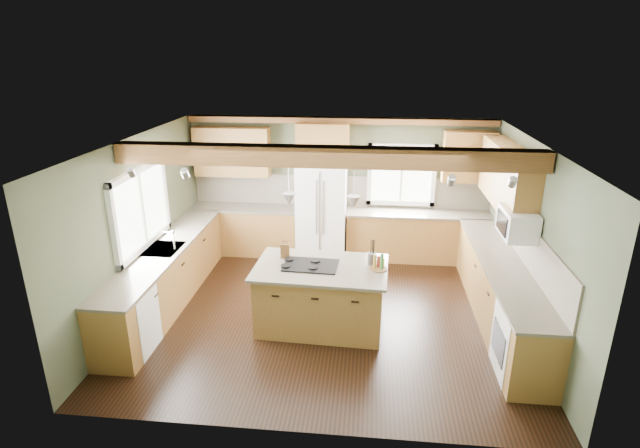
# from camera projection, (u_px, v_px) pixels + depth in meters

# --- Properties ---
(floor) EXTENTS (5.60, 5.60, 0.00)m
(floor) POSITION_uv_depth(u_px,v_px,m) (327.00, 312.00, 7.55)
(floor) COLOR black
(floor) RESTS_ON ground
(ceiling) EXTENTS (5.60, 5.60, 0.00)m
(ceiling) POSITION_uv_depth(u_px,v_px,m) (328.00, 141.00, 6.67)
(ceiling) COLOR silver
(ceiling) RESTS_ON wall_back
(wall_back) EXTENTS (5.60, 0.00, 5.60)m
(wall_back) POSITION_uv_depth(u_px,v_px,m) (339.00, 186.00, 9.45)
(wall_back) COLOR #3E4833
(wall_back) RESTS_ON ground
(wall_left) EXTENTS (0.00, 5.00, 5.00)m
(wall_left) POSITION_uv_depth(u_px,v_px,m) (140.00, 225.00, 7.38)
(wall_left) COLOR #3E4833
(wall_left) RESTS_ON ground
(wall_right) EXTENTS (0.00, 5.00, 5.00)m
(wall_right) POSITION_uv_depth(u_px,v_px,m) (531.00, 240.00, 6.84)
(wall_right) COLOR #3E4833
(wall_right) RESTS_ON ground
(ceiling_beam) EXTENTS (5.55, 0.26, 0.26)m
(ceiling_beam) POSITION_uv_depth(u_px,v_px,m) (326.00, 157.00, 6.39)
(ceiling_beam) COLOR #4D2F16
(ceiling_beam) RESTS_ON ceiling
(soffit_trim) EXTENTS (5.55, 0.20, 0.10)m
(soffit_trim) POSITION_uv_depth(u_px,v_px,m) (340.00, 120.00, 8.93)
(soffit_trim) COLOR #4D2F16
(soffit_trim) RESTS_ON ceiling
(backsplash_back) EXTENTS (5.58, 0.03, 0.58)m
(backsplash_back) POSITION_uv_depth(u_px,v_px,m) (339.00, 191.00, 9.46)
(backsplash_back) COLOR brown
(backsplash_back) RESTS_ON wall_back
(backsplash_right) EXTENTS (0.03, 3.70, 0.58)m
(backsplash_right) POSITION_uv_depth(u_px,v_px,m) (528.00, 244.00, 6.92)
(backsplash_right) COLOR brown
(backsplash_right) RESTS_ON wall_right
(base_cab_back_left) EXTENTS (2.02, 0.60, 0.88)m
(base_cab_back_left) POSITION_uv_depth(u_px,v_px,m) (245.00, 230.00, 9.63)
(base_cab_back_left) COLOR brown
(base_cab_back_left) RESTS_ON floor
(counter_back_left) EXTENTS (2.06, 0.64, 0.04)m
(counter_back_left) POSITION_uv_depth(u_px,v_px,m) (244.00, 208.00, 9.48)
(counter_back_left) COLOR #453D32
(counter_back_left) RESTS_ON base_cab_back_left
(base_cab_back_right) EXTENTS (2.62, 0.60, 0.88)m
(base_cab_back_right) POSITION_uv_depth(u_px,v_px,m) (417.00, 237.00, 9.31)
(base_cab_back_right) COLOR brown
(base_cab_back_right) RESTS_ON floor
(counter_back_right) EXTENTS (2.66, 0.64, 0.04)m
(counter_back_right) POSITION_uv_depth(u_px,v_px,m) (419.00, 213.00, 9.16)
(counter_back_right) COLOR #453D32
(counter_back_right) RESTS_ON base_cab_back_right
(base_cab_left) EXTENTS (0.60, 3.70, 0.88)m
(base_cab_left) POSITION_uv_depth(u_px,v_px,m) (167.00, 277.00, 7.69)
(base_cab_left) COLOR brown
(base_cab_left) RESTS_ON floor
(counter_left) EXTENTS (0.64, 3.74, 0.04)m
(counter_left) POSITION_uv_depth(u_px,v_px,m) (163.00, 250.00, 7.53)
(counter_left) COLOR #453D32
(counter_left) RESTS_ON base_cab_left
(base_cab_right) EXTENTS (0.60, 3.70, 0.88)m
(base_cab_right) POSITION_uv_depth(u_px,v_px,m) (500.00, 293.00, 7.20)
(base_cab_right) COLOR brown
(base_cab_right) RESTS_ON floor
(counter_right) EXTENTS (0.64, 3.74, 0.04)m
(counter_right) POSITION_uv_depth(u_px,v_px,m) (504.00, 264.00, 7.05)
(counter_right) COLOR #453D32
(counter_right) RESTS_ON base_cab_right
(upper_cab_back_left) EXTENTS (1.40, 0.35, 0.90)m
(upper_cab_back_left) POSITION_uv_depth(u_px,v_px,m) (232.00, 152.00, 9.26)
(upper_cab_back_left) COLOR brown
(upper_cab_back_left) RESTS_ON wall_back
(upper_cab_over_fridge) EXTENTS (0.96, 0.35, 0.70)m
(upper_cab_over_fridge) POSITION_uv_depth(u_px,v_px,m) (323.00, 143.00, 9.03)
(upper_cab_over_fridge) COLOR brown
(upper_cab_over_fridge) RESTS_ON wall_back
(upper_cab_right) EXTENTS (0.35, 2.20, 0.90)m
(upper_cab_right) POSITION_uv_depth(u_px,v_px,m) (507.00, 177.00, 7.48)
(upper_cab_right) COLOR brown
(upper_cab_right) RESTS_ON wall_right
(upper_cab_back_corner) EXTENTS (0.90, 0.35, 0.90)m
(upper_cab_back_corner) POSITION_uv_depth(u_px,v_px,m) (469.00, 157.00, 8.84)
(upper_cab_back_corner) COLOR brown
(upper_cab_back_corner) RESTS_ON wall_back
(window_left) EXTENTS (0.04, 1.60, 1.05)m
(window_left) POSITION_uv_depth(u_px,v_px,m) (140.00, 208.00, 7.34)
(window_left) COLOR white
(window_left) RESTS_ON wall_left
(window_back) EXTENTS (1.10, 0.04, 1.00)m
(window_back) POSITION_uv_depth(u_px,v_px,m) (401.00, 175.00, 9.23)
(window_back) COLOR white
(window_back) RESTS_ON wall_back
(sink) EXTENTS (0.50, 0.65, 0.03)m
(sink) POSITION_uv_depth(u_px,v_px,m) (163.00, 249.00, 7.53)
(sink) COLOR #262628
(sink) RESTS_ON counter_left
(faucet) EXTENTS (0.02, 0.02, 0.28)m
(faucet) POSITION_uv_depth(u_px,v_px,m) (174.00, 241.00, 7.46)
(faucet) COLOR #B2B2B7
(faucet) RESTS_ON sink
(dishwasher) EXTENTS (0.60, 0.60, 0.84)m
(dishwasher) POSITION_uv_depth(u_px,v_px,m) (128.00, 322.00, 6.47)
(dishwasher) COLOR white
(dishwasher) RESTS_ON floor
(oven) EXTENTS (0.60, 0.72, 0.84)m
(oven) POSITION_uv_depth(u_px,v_px,m) (524.00, 344.00, 5.99)
(oven) COLOR white
(oven) RESTS_ON floor
(microwave) EXTENTS (0.40, 0.70, 0.38)m
(microwave) POSITION_uv_depth(u_px,v_px,m) (518.00, 223.00, 6.73)
(microwave) COLOR white
(microwave) RESTS_ON wall_right
(pendant_left) EXTENTS (0.18, 0.18, 0.16)m
(pendant_left) POSITION_uv_depth(u_px,v_px,m) (289.00, 199.00, 6.65)
(pendant_left) COLOR #B2B2B7
(pendant_left) RESTS_ON ceiling
(pendant_right) EXTENTS (0.18, 0.18, 0.16)m
(pendant_right) POSITION_uv_depth(u_px,v_px,m) (353.00, 202.00, 6.53)
(pendant_right) COLOR #B2B2B7
(pendant_right) RESTS_ON ceiling
(refrigerator) EXTENTS (0.90, 0.74, 1.80)m
(refrigerator) POSITION_uv_depth(u_px,v_px,m) (322.00, 212.00, 9.26)
(refrigerator) COLOR white
(refrigerator) RESTS_ON floor
(island) EXTENTS (1.77, 1.13, 0.88)m
(island) POSITION_uv_depth(u_px,v_px,m) (321.00, 297.00, 7.08)
(island) COLOR brown
(island) RESTS_ON floor
(island_top) EXTENTS (1.89, 1.25, 0.04)m
(island_top) POSITION_uv_depth(u_px,v_px,m) (321.00, 268.00, 6.92)
(island_top) COLOR #453D32
(island_top) RESTS_ON island
(cooktop) EXTENTS (0.77, 0.53, 0.02)m
(cooktop) POSITION_uv_depth(u_px,v_px,m) (311.00, 265.00, 6.93)
(cooktop) COLOR black
(cooktop) RESTS_ON island_top
(knife_block) EXTENTS (0.14, 0.11, 0.21)m
(knife_block) POSITION_uv_depth(u_px,v_px,m) (285.00, 250.00, 7.18)
(knife_block) COLOR brown
(knife_block) RESTS_ON island_top
(utensil_crock) EXTENTS (0.13, 0.13, 0.17)m
(utensil_crock) POSITION_uv_depth(u_px,v_px,m) (372.00, 259.00, 6.97)
(utensil_crock) COLOR #3A352E
(utensil_crock) RESTS_ON island_top
(bottle_tray) EXTENTS (0.26, 0.26, 0.23)m
(bottle_tray) POSITION_uv_depth(u_px,v_px,m) (379.00, 262.00, 6.80)
(bottle_tray) COLOR brown
(bottle_tray) RESTS_ON island_top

